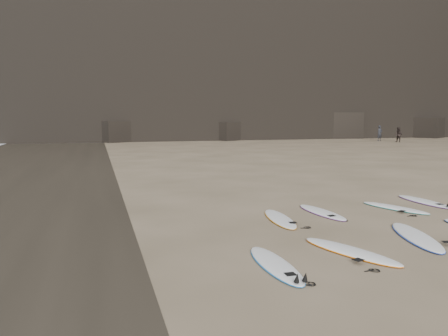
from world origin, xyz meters
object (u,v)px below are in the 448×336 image
at_px(surfboard_2, 416,236).
at_px(surfboard_7, 395,208).
at_px(surfboard_0, 275,264).
at_px(surfboard_8, 424,201).
at_px(surfboard_6, 322,212).
at_px(person_a, 380,133).
at_px(surfboard_1, 350,251).
at_px(surfboard_5, 280,218).
at_px(person_b, 399,135).

height_order(surfboard_2, surfboard_7, surfboard_2).
distance_m(surfboard_0, surfboard_8, 8.82).
distance_m(surfboard_6, person_a, 44.27).
distance_m(surfboard_1, surfboard_7, 5.38).
bearing_deg(surfboard_8, person_a, 56.07).
distance_m(surfboard_5, surfboard_6, 1.66).
relative_size(surfboard_2, surfboard_5, 1.11).
bearing_deg(surfboard_7, surfboard_8, 0.82).
height_order(surfboard_1, surfboard_7, surfboard_1).
xyz_separation_m(surfboard_2, person_b, (26.66, 34.81, 0.84)).
distance_m(surfboard_1, surfboard_2, 2.28).
relative_size(surfboard_6, person_a, 1.26).
bearing_deg(surfboard_1, person_b, 30.77).
bearing_deg(person_b, surfboard_1, -60.23).
height_order(surfboard_5, person_a, person_a).
distance_m(surfboard_1, surfboard_8, 7.04).
distance_m(surfboard_2, surfboard_7, 3.53).
bearing_deg(person_b, surfboard_6, -62.01).
xyz_separation_m(surfboard_0, surfboard_6, (3.27, 4.06, 0.00)).
height_order(surfboard_1, surfboard_6, surfboard_1).
height_order(person_a, person_b, person_a).
height_order(surfboard_7, person_b, person_b).
height_order(surfboard_1, surfboard_8, same).
bearing_deg(surfboard_8, surfboard_0, -148.79).
bearing_deg(surfboard_5, surfboard_8, 16.56).
relative_size(surfboard_0, surfboard_8, 0.95).
xyz_separation_m(surfboard_1, surfboard_2, (2.21, 0.57, 0.00)).
distance_m(surfboard_0, surfboard_1, 1.95).
distance_m(surfboard_7, surfboard_8, 1.77).
xyz_separation_m(surfboard_5, person_b, (29.11, 32.11, 0.84)).
distance_m(surfboard_5, person_a, 45.62).
bearing_deg(surfboard_5, surfboard_7, 12.13).
relative_size(surfboard_1, surfboard_8, 1.00).
distance_m(surfboard_7, person_b, 40.36).
bearing_deg(surfboard_8, surfboard_5, -170.66).
bearing_deg(surfboard_1, surfboard_2, -5.45).
xyz_separation_m(surfboard_0, surfboard_5, (1.67, 3.61, 0.00)).
xyz_separation_m(surfboard_6, surfboard_7, (2.60, -0.08, -0.00)).
distance_m(surfboard_1, person_b, 45.67).
height_order(surfboard_0, person_b, person_b).
relative_size(surfboard_0, surfboard_2, 0.88).
relative_size(surfboard_6, person_b, 1.37).
bearing_deg(surfboard_2, person_b, 70.99).
bearing_deg(surfboard_7, person_b, 32.62).
bearing_deg(surfboard_0, surfboard_8, 32.15).
bearing_deg(surfboard_6, person_b, 45.03).
xyz_separation_m(surfboard_7, surfboard_8, (1.66, 0.61, 0.00)).
height_order(surfboard_2, person_b, person_b).
bearing_deg(surfboard_5, person_b, 54.89).
height_order(surfboard_0, surfboard_7, surfboard_0).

